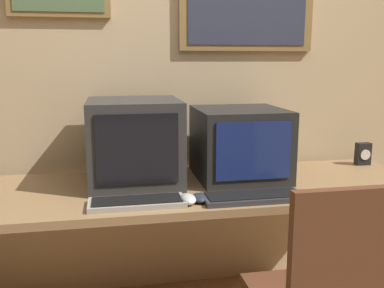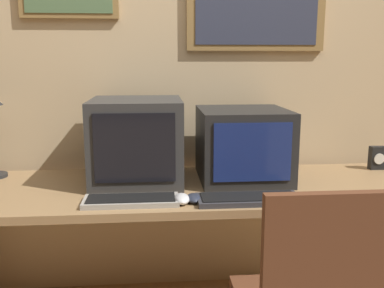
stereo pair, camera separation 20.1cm
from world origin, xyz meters
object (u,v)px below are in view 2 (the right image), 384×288
at_px(keyboard_main, 131,200).
at_px(mouse_far_corner, 182,199).
at_px(monitor_left, 137,140).
at_px(keyboard_side, 249,199).
at_px(mouse_near_keyboard, 194,198).
at_px(monitor_right, 243,144).
at_px(desk_clock, 377,158).

height_order(keyboard_main, mouse_far_corner, mouse_far_corner).
xyz_separation_m(monitor_left, keyboard_side, (0.48, -0.37, -0.19)).
bearing_deg(monitor_left, mouse_far_corner, -61.47).
height_order(mouse_near_keyboard, mouse_far_corner, mouse_far_corner).
bearing_deg(mouse_far_corner, monitor_right, 47.27).
relative_size(monitor_left, monitor_right, 1.02).
xyz_separation_m(keyboard_main, mouse_near_keyboard, (0.26, -0.00, 0.00)).
height_order(monitor_right, mouse_far_corner, monitor_right).
distance_m(monitor_left, monitor_right, 0.53).
relative_size(monitor_right, desk_clock, 3.56).
height_order(keyboard_main, mouse_near_keyboard, mouse_near_keyboard).
distance_m(keyboard_main, mouse_far_corner, 0.21).
bearing_deg(monitor_right, keyboard_main, -147.84).
bearing_deg(mouse_far_corner, mouse_near_keyboard, 13.50).
relative_size(keyboard_main, keyboard_side, 0.91).
bearing_deg(keyboard_main, monitor_right, 32.16).
bearing_deg(keyboard_main, mouse_near_keyboard, -0.82).
xyz_separation_m(monitor_right, keyboard_main, (-0.54, -0.34, -0.16)).
bearing_deg(mouse_near_keyboard, desk_clock, 23.90).
bearing_deg(keyboard_main, mouse_far_corner, -4.32).
distance_m(keyboard_side, mouse_near_keyboard, 0.23).
relative_size(keyboard_main, mouse_far_corner, 3.48).
bearing_deg(keyboard_side, mouse_near_keyboard, 175.54).
relative_size(mouse_near_keyboard, mouse_far_corner, 0.92).
bearing_deg(mouse_near_keyboard, keyboard_side, -4.46).
height_order(monitor_left, desk_clock, monitor_left).
distance_m(monitor_left, desk_clock, 1.32).
height_order(keyboard_side, mouse_near_keyboard, mouse_near_keyboard).
height_order(monitor_left, monitor_right, monitor_left).
xyz_separation_m(monitor_right, mouse_far_corner, (-0.33, -0.36, -0.16)).
relative_size(keyboard_side, mouse_near_keyboard, 4.17).
bearing_deg(monitor_right, desk_clock, 9.06).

